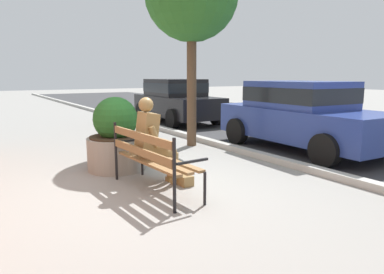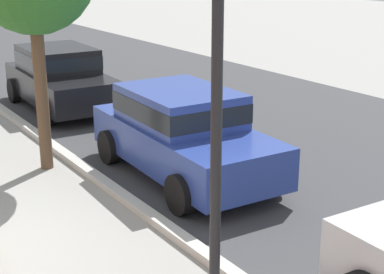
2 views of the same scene
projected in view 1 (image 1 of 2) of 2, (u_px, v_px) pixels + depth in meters
name	position (u px, v px, depth m)	size (l,w,h in m)	color
ground_plane	(142.00, 188.00, 5.31)	(80.00, 80.00, 0.00)	gray
curb_stone	(279.00, 160.00, 6.83)	(60.00, 0.20, 0.12)	#B2AFA8
park_bench	(151.00, 156.00, 5.06)	(1.82, 0.62, 0.95)	olive
bronze_statue_seated	(157.00, 143.00, 5.35)	(0.65, 0.76, 1.37)	olive
concrete_planter	(116.00, 138.00, 6.32)	(1.04, 1.04, 1.32)	gray
parked_car_black	(176.00, 99.00, 12.76)	(4.17, 2.06, 1.56)	black
parked_car_blue	(302.00, 113.00, 7.99)	(4.17, 2.06, 1.56)	navy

